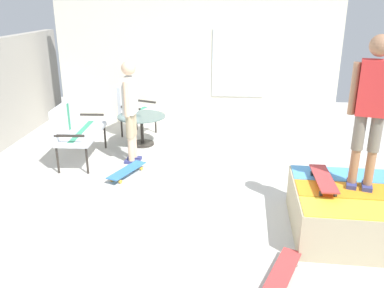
{
  "coord_description": "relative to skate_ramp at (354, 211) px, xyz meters",
  "views": [
    {
      "loc": [
        -4.88,
        -0.14,
        2.61
      ],
      "look_at": [
        0.41,
        0.31,
        0.7
      ],
      "focal_mm": 37.47,
      "sensor_mm": 36.0,
      "label": 1
    }
  ],
  "objects": [
    {
      "name": "ground_plane",
      "position": [
        0.58,
        1.69,
        -0.32
      ],
      "size": [
        12.0,
        12.0,
        0.1
      ],
      "primitive_type": "cube",
      "color": "beige"
    },
    {
      "name": "house_facade",
      "position": [
        4.38,
        2.17,
        1.03
      ],
      "size": [
        0.23,
        6.0,
        2.61
      ],
      "color": "silver",
      "rests_on": "ground_plane"
    },
    {
      "name": "skate_ramp",
      "position": [
        0.0,
        0.0,
        0.0
      ],
      "size": [
        1.43,
        2.11,
        0.55
      ],
      "color": "tan",
      "rests_on": "ground_plane"
    },
    {
      "name": "patio_bench",
      "position": [
        1.96,
        4.07,
        0.34
      ],
      "size": [
        1.27,
        0.61,
        1.02
      ],
      "color": "#2D2823",
      "rests_on": "ground_plane"
    },
    {
      "name": "patio_chair_near_house",
      "position": [
        3.43,
        3.39,
        0.34
      ],
      "size": [
        0.78,
        0.73,
        1.02
      ],
      "color": "#2D2823",
      "rests_on": "ground_plane"
    },
    {
      "name": "patio_table",
      "position": [
        2.82,
        3.1,
        0.13
      ],
      "size": [
        0.9,
        0.9,
        0.57
      ],
      "color": "#2D2823",
      "rests_on": "ground_plane"
    },
    {
      "name": "person_watching",
      "position": [
        1.96,
        3.09,
        0.73
      ],
      "size": [
        0.48,
        0.26,
        1.71
      ],
      "color": "navy",
      "rests_on": "ground_plane"
    },
    {
      "name": "person_skater",
      "position": [
        0.09,
        -0.05,
        1.29
      ],
      "size": [
        0.31,
        0.47,
        1.74
      ],
      "color": "navy",
      "rests_on": "skate_ramp"
    },
    {
      "name": "skateboard_by_bench",
      "position": [
        1.37,
        3.06,
        -0.19
      ],
      "size": [
        0.82,
        0.49,
        0.1
      ],
      "color": "#3372B2",
      "rests_on": "ground_plane"
    },
    {
      "name": "skateboard_spare",
      "position": [
        -0.95,
        0.93,
        -0.19
      ],
      "size": [
        0.82,
        0.49,
        0.1
      ],
      "color": "#B23838",
      "rests_on": "ground_plane"
    },
    {
      "name": "skateboard_on_ramp",
      "position": [
        0.1,
        0.36,
        0.36
      ],
      "size": [
        0.8,
        0.22,
        0.1
      ],
      "color": "#B23838",
      "rests_on": "skate_ramp"
    }
  ]
}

